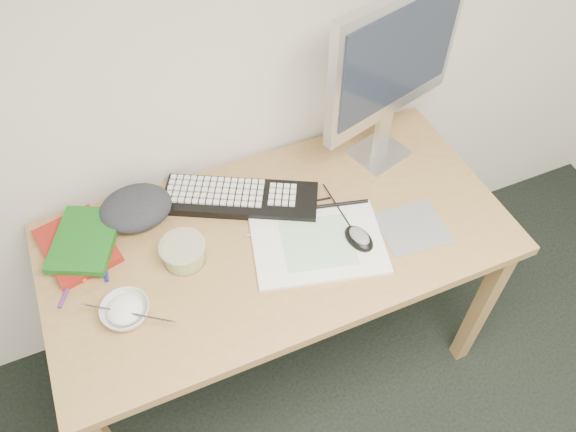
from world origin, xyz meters
name	(u,v)px	position (x,y,z in m)	size (l,w,h in m)	color
desk	(278,252)	(-0.01, 1.43, 0.67)	(1.40, 0.70, 0.75)	#A6844C
mousepad	(412,228)	(0.38, 1.29, 0.75)	(0.20, 0.18, 0.00)	slate
sketchpad	(318,243)	(0.09, 1.35, 0.76)	(0.39, 0.28, 0.01)	white
keyboard	(241,198)	(-0.06, 1.60, 0.76)	(0.48, 0.15, 0.03)	black
monitor	(394,62)	(0.45, 1.62, 1.12)	(0.50, 0.20, 0.59)	silver
mouse	(359,236)	(0.20, 1.31, 0.78)	(0.07, 0.11, 0.04)	black
rice_bowl	(126,311)	(-0.49, 1.34, 0.77)	(0.13, 0.13, 0.04)	silver
chopsticks	(128,313)	(-0.48, 1.32, 0.79)	(0.02, 0.02, 0.25)	silver
fruit_tub	(183,252)	(-0.29, 1.46, 0.78)	(0.14, 0.14, 0.07)	#DBDA4D
book_red	(77,246)	(-0.57, 1.62, 0.76)	(0.18, 0.25, 0.02)	maroon
book_green	(85,240)	(-0.54, 1.61, 0.79)	(0.17, 0.24, 0.02)	#186018
cloth_lump	(136,208)	(-0.38, 1.67, 0.79)	(0.19, 0.15, 0.08)	#262A2D
pencil_pink	(276,229)	(0.00, 1.45, 0.75)	(0.01, 0.01, 0.19)	pink
pencil_tan	(295,231)	(0.05, 1.42, 0.75)	(0.01, 0.01, 0.19)	tan
pencil_black	(303,203)	(0.11, 1.52, 0.75)	(0.01, 0.01, 0.18)	black
marker_blue	(105,264)	(-0.51, 1.53, 0.76)	(0.01, 0.01, 0.12)	#1D1B95
marker_orange	(75,266)	(-0.59, 1.56, 0.76)	(0.01, 0.01, 0.14)	orange
marker_purple	(67,289)	(-0.63, 1.48, 0.76)	(0.01, 0.01, 0.12)	#5D2382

